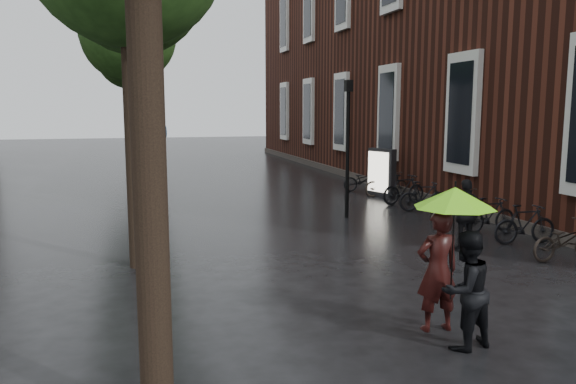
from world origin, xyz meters
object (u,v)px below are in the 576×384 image
object	(u,v)px
person_black	(465,290)
person_burgundy	(438,271)
ad_lightbox	(381,173)
parked_bicycles	(434,199)
lamp_post	(348,135)
pedestrian_walking	(466,215)

from	to	relation	value
person_black	person_burgundy	bearing A→B (deg)	-100.60
person_burgundy	ad_lightbox	size ratio (longest dim) A/B	1.00
person_burgundy	person_black	bearing A→B (deg)	95.24
parked_bicycles	lamp_post	distance (m)	3.35
person_burgundy	lamp_post	distance (m)	8.55
pedestrian_walking	lamp_post	distance (m)	4.76
person_burgundy	person_black	xyz separation A→B (m)	(0.04, -0.64, -0.08)
pedestrian_walking	lamp_post	xyz separation A→B (m)	(-1.09, 4.35, 1.59)
person_black	lamp_post	xyz separation A→B (m)	(1.86, 8.84, 1.60)
person_black	ad_lightbox	world-z (taller)	ad_lightbox
parked_bicycles	person_burgundy	bearing A→B (deg)	-120.09
parked_bicycles	lamp_post	bearing A→B (deg)	175.70
person_black	pedestrian_walking	distance (m)	5.37
pedestrian_walking	person_black	bearing A→B (deg)	68.91
pedestrian_walking	ad_lightbox	xyz separation A→B (m)	(1.48, 7.53, 0.07)
pedestrian_walking	ad_lightbox	size ratio (longest dim) A/B	0.92
pedestrian_walking	person_burgundy	bearing A→B (deg)	64.44
lamp_post	ad_lightbox	bearing A→B (deg)	51.06
pedestrian_walking	lamp_post	size ratio (longest dim) A/B	0.41
person_black	parked_bicycles	world-z (taller)	person_black
person_burgundy	ad_lightbox	xyz separation A→B (m)	(4.47, 11.38, 0.00)
person_black	ad_lightbox	size ratio (longest dim) A/B	0.90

